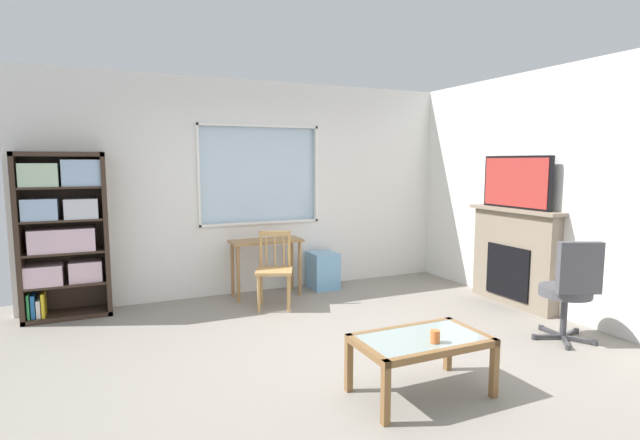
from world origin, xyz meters
name	(u,v)px	position (x,y,z in m)	size (l,w,h in m)	color
ground	(334,358)	(0.00, 0.00, -0.01)	(6.55, 5.99, 0.02)	gray
wall_back_with_window	(251,189)	(-0.01, 2.50, 1.36)	(5.55, 0.15, 2.77)	white
wall_right	(569,193)	(2.83, 0.00, 1.38)	(0.12, 5.19, 2.77)	white
bookshelf	(63,229)	(-2.23, 2.25, 1.00)	(0.90, 0.38, 1.83)	#38281E
desk_under_window	(266,250)	(0.07, 2.15, 0.59)	(0.91, 0.38, 0.74)	#A37547
wooden_chair	(274,269)	(0.00, 1.63, 0.46)	(0.54, 0.53, 0.90)	tan
plastic_drawer_unit	(323,270)	(0.89, 2.20, 0.25)	(0.35, 0.40, 0.50)	#72ADDB
fireplace	(514,257)	(2.68, 0.57, 0.59)	(0.26, 1.29, 1.17)	gray
tv	(516,182)	(2.66, 0.57, 1.48)	(0.06, 0.99, 0.62)	black
office_chair	(570,286)	(2.19, -0.60, 0.55)	(0.58, 0.62, 1.00)	#4C4C51
coffee_table	(421,346)	(0.28, -0.88, 0.38)	(0.98, 0.57, 0.44)	#8C9E99
sippy_cup	(435,336)	(0.30, -1.01, 0.49)	(0.07, 0.07, 0.09)	orange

